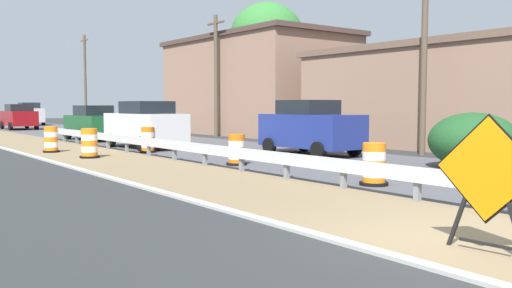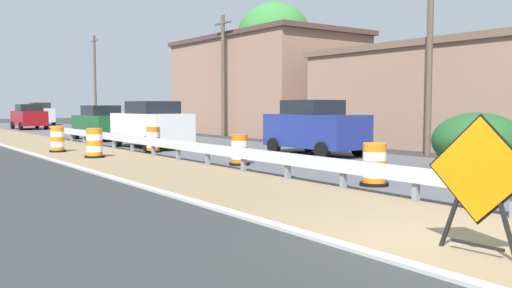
# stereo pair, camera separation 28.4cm
# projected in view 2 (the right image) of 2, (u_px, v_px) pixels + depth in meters

# --- Properties ---
(ground_plane) EXTENTS (160.00, 160.00, 0.00)m
(ground_plane) POSITION_uv_depth(u_px,v_px,m) (447.00, 244.00, 7.57)
(ground_plane) COLOR #2B2D2D
(median_dirt_strip) EXTENTS (3.79, 120.00, 0.01)m
(median_dirt_strip) POSITION_uv_depth(u_px,v_px,m) (476.00, 237.00, 7.98)
(median_dirt_strip) COLOR #7F6B4C
(median_dirt_strip) RESTS_ON ground
(curb_near_edge) EXTENTS (0.20, 120.00, 0.11)m
(curb_near_edge) POSITION_uv_depth(u_px,v_px,m) (386.00, 260.00, 6.81)
(curb_near_edge) COLOR #ADADA8
(curb_near_edge) RESTS_ON ground
(warning_sign_diamond) EXTENTS (0.15, 1.46, 1.86)m
(warning_sign_diamond) POSITION_uv_depth(u_px,v_px,m) (479.00, 177.00, 7.01)
(warning_sign_diamond) COLOR black
(warning_sign_diamond) RESTS_ON ground
(traffic_barrel_nearest) EXTENTS (0.71, 0.71, 1.04)m
(traffic_barrel_nearest) POSITION_uv_depth(u_px,v_px,m) (374.00, 166.00, 13.09)
(traffic_barrel_nearest) COLOR orange
(traffic_barrel_nearest) RESTS_ON ground
(traffic_barrel_close) EXTENTS (0.67, 0.67, 1.01)m
(traffic_barrel_close) POSITION_uv_depth(u_px,v_px,m) (239.00, 151.00, 17.61)
(traffic_barrel_close) COLOR orange
(traffic_barrel_close) RESTS_ON ground
(traffic_barrel_mid) EXTENTS (0.66, 0.66, 1.06)m
(traffic_barrel_mid) POSITION_uv_depth(u_px,v_px,m) (153.00, 141.00, 22.38)
(traffic_barrel_mid) COLOR orange
(traffic_barrel_mid) RESTS_ON ground
(traffic_barrel_far) EXTENTS (0.73, 0.73, 1.10)m
(traffic_barrel_far) POSITION_uv_depth(u_px,v_px,m) (94.00, 144.00, 20.12)
(traffic_barrel_far) COLOR orange
(traffic_barrel_far) RESTS_ON ground
(traffic_barrel_farther) EXTENTS (0.67, 0.67, 1.08)m
(traffic_barrel_farther) POSITION_uv_depth(u_px,v_px,m) (57.00, 140.00, 22.54)
(traffic_barrel_farther) COLOR orange
(traffic_barrel_farther) RESTS_ON ground
(car_lead_near_lane) EXTENTS (2.30, 4.73, 2.14)m
(car_lead_near_lane) POSITION_uv_depth(u_px,v_px,m) (151.00, 125.00, 24.69)
(car_lead_near_lane) COLOR silver
(car_lead_near_lane) RESTS_ON ground
(car_trailing_near_lane) EXTENTS (2.16, 4.29, 2.16)m
(car_trailing_near_lane) POSITION_uv_depth(u_px,v_px,m) (315.00, 128.00, 21.14)
(car_trailing_near_lane) COLOR navy
(car_trailing_near_lane) RESTS_ON ground
(car_lead_far_lane) EXTENTS (2.17, 4.40, 2.05)m
(car_lead_far_lane) POSITION_uv_depth(u_px,v_px,m) (29.00, 117.00, 44.01)
(car_lead_far_lane) COLOR maroon
(car_lead_far_lane) RESTS_ON ground
(car_mid_far_lane) EXTENTS (2.16, 4.45, 2.23)m
(car_mid_far_lane) POSITION_uv_depth(u_px,v_px,m) (40.00, 114.00, 53.36)
(car_mid_far_lane) COLOR silver
(car_mid_far_lane) RESTS_ON ground
(car_trailing_far_lane) EXTENTS (1.97, 4.58, 1.95)m
(car_trailing_far_lane) POSITION_uv_depth(u_px,v_px,m) (100.00, 123.00, 30.30)
(car_trailing_far_lane) COLOR #195128
(car_trailing_far_lane) RESTS_ON ground
(roadside_shop_near) EXTENTS (6.59, 13.94, 4.76)m
(roadside_shop_near) POSITION_uv_depth(u_px,v_px,m) (455.00, 96.00, 24.85)
(roadside_shop_near) COLOR #93705B
(roadside_shop_near) RESTS_ON ground
(roadside_shop_far) EXTENTS (7.70, 13.78, 6.61)m
(roadside_shop_far) POSITION_uv_depth(u_px,v_px,m) (264.00, 86.00, 37.19)
(roadside_shop_far) COLOR #93705B
(roadside_shop_far) RESTS_ON ground
(utility_pole_near) EXTENTS (0.24, 1.80, 8.16)m
(utility_pole_near) POSITION_uv_depth(u_px,v_px,m) (430.00, 45.00, 20.53)
(utility_pole_near) COLOR brown
(utility_pole_near) RESTS_ON ground
(utility_pole_mid) EXTENTS (0.24, 1.80, 7.55)m
(utility_pole_mid) POSITION_uv_depth(u_px,v_px,m) (223.00, 74.00, 33.62)
(utility_pole_mid) COLOR brown
(utility_pole_mid) RESTS_ON ground
(utility_pole_far) EXTENTS (0.24, 1.80, 8.58)m
(utility_pole_far) POSITION_uv_depth(u_px,v_px,m) (95.00, 79.00, 51.23)
(utility_pole_far) COLOR brown
(utility_pole_far) RESTS_ON ground
(bush_roadside) EXTENTS (2.69, 2.69, 1.74)m
(bush_roadside) POSITION_uv_depth(u_px,v_px,m) (477.00, 141.00, 16.40)
(bush_roadside) COLOR #1E4C23
(bush_roadside) RESTS_ON ground
(tree_roadside) EXTENTS (4.62, 4.62, 8.41)m
(tree_roadside) POSITION_uv_depth(u_px,v_px,m) (274.00, 36.00, 33.89)
(tree_roadside) COLOR #4C3D2D
(tree_roadside) RESTS_ON ground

